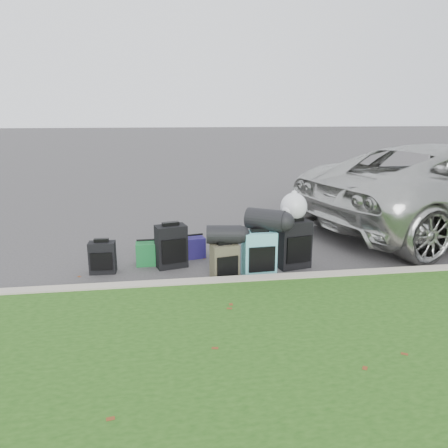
{
  "coord_description": "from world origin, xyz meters",
  "views": [
    {
      "loc": [
        -1.02,
        -6.09,
        2.18
      ],
      "look_at": [
        -0.1,
        0.2,
        0.55
      ],
      "focal_mm": 35.0,
      "sensor_mm": 36.0,
      "label": 1
    }
  ],
  "objects": [
    {
      "name": "tote_navy",
      "position": [
        -0.54,
        0.34,
        0.16
      ],
      "size": [
        0.34,
        0.29,
        0.32
      ],
      "primitive_type": "cube",
      "rotation": [
        0.0,
        0.0,
        0.19
      ],
      "color": "navy",
      "rests_on": "ground"
    },
    {
      "name": "duffel_left",
      "position": [
        -0.21,
        -0.58,
        0.61
      ],
      "size": [
        0.49,
        0.31,
        0.25
      ],
      "primitive_type": "cylinder",
      "rotation": [
        0.0,
        1.57,
        -0.15
      ],
      "color": "black",
      "rests_on": "suitcase_olive"
    },
    {
      "name": "suitcase_small_black",
      "position": [
        -1.86,
        -0.15,
        0.22
      ],
      "size": [
        0.36,
        0.21,
        0.45
      ],
      "primitive_type": "cube",
      "rotation": [
        0.0,
        0.0,
        -0.04
      ],
      "color": "black",
      "rests_on": "ground"
    },
    {
      "name": "suitcase_large_black_left",
      "position": [
        -0.9,
        -0.04,
        0.31
      ],
      "size": [
        0.48,
        0.36,
        0.62
      ],
      "primitive_type": "cube",
      "rotation": [
        0.0,
        0.0,
        0.25
      ],
      "color": "black",
      "rests_on": "ground"
    },
    {
      "name": "suitcase_olive",
      "position": [
        -0.21,
        -0.63,
        0.24
      ],
      "size": [
        0.39,
        0.29,
        0.49
      ],
      "primitive_type": "cube",
      "rotation": [
        0.0,
        0.0,
        0.21
      ],
      "color": "#3B3827",
      "rests_on": "ground"
    },
    {
      "name": "trash_bag",
      "position": [
        0.84,
        -0.23,
        0.88
      ],
      "size": [
        0.38,
        0.38,
        0.38
      ],
      "primitive_type": "sphere",
      "color": "silver",
      "rests_on": "suitcase_large_black_right"
    },
    {
      "name": "tote_green",
      "position": [
        -1.27,
        0.11,
        0.17
      ],
      "size": [
        0.3,
        0.24,
        0.34
      ],
      "primitive_type": "cube",
      "rotation": [
        0.0,
        0.0,
        0.02
      ],
      "color": "#15622B",
      "rests_on": "ground"
    },
    {
      "name": "suitcase_teal",
      "position": [
        0.27,
        -0.57,
        0.31
      ],
      "size": [
        0.45,
        0.29,
        0.63
      ],
      "primitive_type": "cube",
      "rotation": [
        0.0,
        0.0,
        0.06
      ],
      "color": "teal",
      "rests_on": "ground"
    },
    {
      "name": "duffel_right",
      "position": [
        0.37,
        -0.5,
        0.77
      ],
      "size": [
        0.6,
        0.53,
        0.29
      ],
      "primitive_type": "cylinder",
      "rotation": [
        0.0,
        1.57,
        -0.59
      ],
      "color": "black",
      "rests_on": "suitcase_teal"
    },
    {
      "name": "curb",
      "position": [
        0.0,
        -1.0,
        0.07
      ],
      "size": [
        120.0,
        0.18,
        0.15
      ],
      "primitive_type": "cube",
      "color": "#9E937F",
      "rests_on": "ground"
    },
    {
      "name": "ground",
      "position": [
        0.0,
        0.0,
        0.0
      ],
      "size": [
        120.0,
        120.0,
        0.0
      ],
      "primitive_type": "plane",
      "color": "#383535",
      "rests_on": "ground"
    },
    {
      "name": "suitcase_large_black_right",
      "position": [
        0.84,
        -0.31,
        0.34
      ],
      "size": [
        0.51,
        0.37,
        0.69
      ],
      "primitive_type": "cube",
      "rotation": [
        0.0,
        0.0,
        0.22
      ],
      "color": "black",
      "rests_on": "ground"
    }
  ]
}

